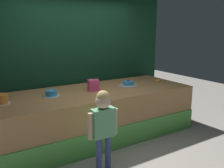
% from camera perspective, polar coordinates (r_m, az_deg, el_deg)
% --- Properties ---
extents(ground_plane, '(12.00, 12.00, 0.00)m').
position_cam_1_polar(ground_plane, '(4.07, 0.49, -15.28)').
color(ground_plane, gray).
extents(stage_platform, '(3.59, 1.38, 0.85)m').
position_cam_1_polar(stage_platform, '(4.44, -4.17, -6.91)').
color(stage_platform, '#B27F4C').
rests_on(stage_platform, ground_plane).
extents(curtain_backdrop, '(4.14, 0.08, 3.17)m').
position_cam_1_polar(curtain_backdrop, '(4.91, -8.68, 8.76)').
color(curtain_backdrop, '#113823').
rests_on(curtain_backdrop, ground_plane).
extents(child_figure, '(0.44, 0.20, 1.14)m').
position_cam_1_polar(child_figure, '(3.23, -2.10, -8.51)').
color(child_figure, '#3F4C8C').
rests_on(child_figure, ground_plane).
extents(pink_box, '(0.22, 0.21, 0.20)m').
position_cam_1_polar(pink_box, '(4.31, -4.42, -0.27)').
color(pink_box, '#F0498B').
rests_on(pink_box, stage_platform).
extents(donut, '(0.12, 0.12, 0.04)m').
position_cam_1_polar(donut, '(5.18, 10.79, 0.83)').
color(donut, orange).
rests_on(donut, stage_platform).
extents(cake_left, '(0.26, 0.26, 0.14)m').
position_cam_1_polar(cake_left, '(3.89, -24.81, -3.29)').
color(cake_left, silver).
rests_on(cake_left, stage_platform).
extents(cake_center, '(0.27, 0.27, 0.14)m').
position_cam_1_polar(cake_center, '(4.07, -14.16, -2.18)').
color(cake_center, silver).
rests_on(cake_center, stage_platform).
extents(cake_right, '(0.35, 0.35, 0.12)m').
position_cam_1_polar(cake_right, '(4.72, 3.84, 0.09)').
color(cake_right, silver).
rests_on(cake_right, stage_platform).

